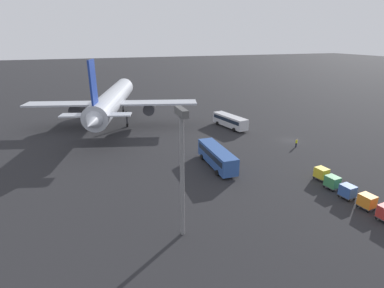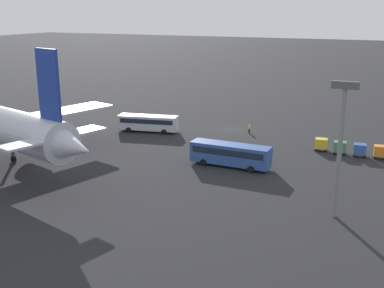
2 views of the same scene
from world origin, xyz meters
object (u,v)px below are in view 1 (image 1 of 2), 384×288
at_px(shuttle_bus_near, 230,120).
at_px(worker_person, 296,143).
at_px(cargo_cart_green, 332,182).
at_px(airplane, 113,100).
at_px(cargo_cart_blue, 348,191).
at_px(cargo_cart_orange, 367,201).
at_px(cargo_cart_yellow, 321,173).
at_px(shuttle_bus_far, 217,156).

xyz_separation_m(shuttle_bus_near, worker_person, (-17.72, -6.78, -1.00)).
distance_m(shuttle_bus_near, cargo_cart_green, 35.02).
height_order(airplane, cargo_cart_blue, airplane).
bearing_deg(airplane, cargo_cart_blue, -135.42).
relative_size(airplane, shuttle_bus_near, 4.29).
xyz_separation_m(shuttle_bus_near, cargo_cart_green, (-35.01, 0.10, -0.68)).
relative_size(cargo_cart_orange, cargo_cart_yellow, 1.00).
xyz_separation_m(worker_person, cargo_cart_blue, (-20.33, 7.00, 0.32)).
height_order(cargo_cart_blue, cargo_cart_green, same).
distance_m(worker_person, cargo_cart_green, 18.62).
relative_size(cargo_cart_orange, cargo_cart_green, 1.00).
distance_m(airplane, shuttle_bus_far, 36.41).
relative_size(airplane, shuttle_bus_far, 4.12).
xyz_separation_m(shuttle_bus_near, cargo_cart_yellow, (-31.98, -0.56, -0.68)).
bearing_deg(cargo_cart_blue, cargo_cart_yellow, -7.29).
bearing_deg(worker_person, airplane, 49.34).
bearing_deg(shuttle_bus_near, airplane, 55.21).
bearing_deg(cargo_cart_green, worker_person, -21.67).
bearing_deg(cargo_cart_green, cargo_cart_yellow, -12.16).
height_order(shuttle_bus_near, shuttle_bus_far, shuttle_bus_far).
bearing_deg(cargo_cart_yellow, cargo_cart_orange, 176.79).
xyz_separation_m(worker_person, cargo_cart_orange, (-23.37, 6.73, 0.32)).
relative_size(airplane, cargo_cart_yellow, 22.66).
bearing_deg(shuttle_bus_far, shuttle_bus_near, -30.83).
distance_m(shuttle_bus_near, cargo_cart_blue, 38.06).
relative_size(cargo_cart_blue, cargo_cart_yellow, 1.00).
height_order(airplane, cargo_cart_orange, airplane).
bearing_deg(airplane, cargo_cart_green, -133.76).
relative_size(shuttle_bus_far, worker_person, 6.87).
height_order(worker_person, cargo_cart_yellow, cargo_cart_yellow).
bearing_deg(cargo_cart_blue, worker_person, -18.99).
xyz_separation_m(cargo_cart_orange, cargo_cart_green, (6.07, 0.14, 0.00)).
xyz_separation_m(airplane, cargo_cart_yellow, (-43.84, -28.21, -5.58)).
bearing_deg(cargo_cart_yellow, worker_person, -23.56).
distance_m(shuttle_bus_near, cargo_cart_yellow, 31.99).
xyz_separation_m(cargo_cart_orange, cargo_cart_yellow, (9.11, -0.51, 0.00)).
distance_m(airplane, cargo_cart_orange, 60.01).
bearing_deg(cargo_cart_orange, shuttle_bus_near, 0.07).
bearing_deg(shuttle_bus_far, worker_person, -79.02).
distance_m(shuttle_bus_far, cargo_cart_green, 19.04).
xyz_separation_m(shuttle_bus_far, worker_person, (3.50, -19.97, -1.15)).
bearing_deg(shuttle_bus_near, cargo_cart_blue, 168.10).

